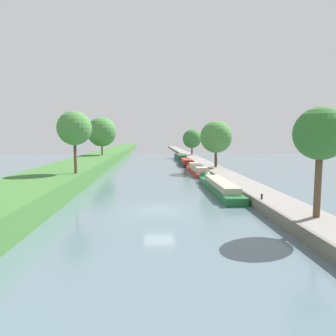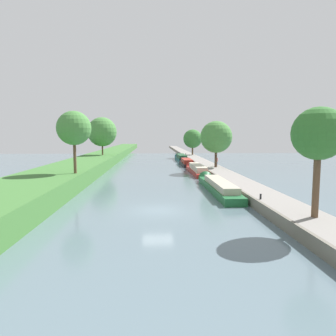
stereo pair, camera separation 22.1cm
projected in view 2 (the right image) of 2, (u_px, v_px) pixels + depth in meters
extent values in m
plane|color=slate|center=(158.00, 210.00, 25.00)|extent=(160.00, 160.00, 0.00)
cube|color=#3D7033|center=(8.00, 200.00, 24.31)|extent=(7.45, 260.00, 1.90)
cube|color=gray|center=(275.00, 204.00, 25.44)|extent=(3.19, 260.00, 0.85)
cube|color=#6B665B|center=(255.00, 204.00, 25.36)|extent=(0.25, 260.00, 0.90)
cube|color=#1E6033|center=(219.00, 189.00, 32.99)|extent=(1.99, 14.19, 0.73)
cube|color=#B2A893|center=(220.00, 184.00, 32.21)|extent=(1.63, 9.93, 0.62)
cone|color=#1E6033|center=(206.00, 179.00, 40.63)|extent=(1.89, 1.19, 1.89)
cube|color=maroon|center=(197.00, 171.00, 49.39)|extent=(1.95, 13.17, 0.60)
cube|color=beige|center=(198.00, 167.00, 48.66)|extent=(1.59, 9.22, 0.84)
cone|color=maroon|center=(191.00, 167.00, 56.51)|extent=(1.85, 1.17, 1.85)
cube|color=black|center=(187.00, 164.00, 62.53)|extent=(2.11, 10.07, 0.56)
cube|color=maroon|center=(187.00, 161.00, 61.96)|extent=(1.73, 7.05, 0.80)
cone|color=black|center=(184.00, 162.00, 68.16)|extent=(2.00, 1.27, 2.00)
cube|color=#195B60|center=(181.00, 159.00, 75.16)|extent=(2.17, 13.13, 0.62)
cube|color=#234C2D|center=(181.00, 156.00, 74.43)|extent=(1.78, 9.19, 0.89)
cone|color=#195B60|center=(179.00, 157.00, 82.33)|extent=(2.06, 1.30, 2.06)
cylinder|color=brown|center=(316.00, 183.00, 19.46)|extent=(0.43, 0.43, 4.43)
sphere|color=#33702D|center=(319.00, 133.00, 19.13)|extent=(3.34, 3.34, 3.34)
cylinder|color=#4C3828|center=(216.00, 156.00, 50.67)|extent=(0.41, 0.41, 3.56)
sphere|color=#47843D|center=(216.00, 137.00, 50.33)|extent=(5.24, 5.24, 5.24)
cylinder|color=brown|center=(193.00, 149.00, 83.73)|extent=(0.43, 0.43, 2.96)
sphere|color=#387533|center=(193.00, 139.00, 83.43)|extent=(5.09, 5.09, 5.09)
cylinder|color=brown|center=(75.00, 156.00, 33.77)|extent=(0.33, 0.33, 3.96)
sphere|color=#47843D|center=(74.00, 128.00, 33.45)|extent=(3.74, 3.74, 3.74)
cylinder|color=brown|center=(102.00, 147.00, 65.67)|extent=(0.32, 0.32, 3.25)
sphere|color=#47843D|center=(102.00, 132.00, 65.32)|extent=(6.21, 6.21, 6.21)
cylinder|color=#282D42|center=(217.00, 164.00, 52.33)|extent=(0.26, 0.26, 0.82)
cylinder|color=#B22D28|center=(217.00, 160.00, 52.26)|extent=(0.34, 0.34, 0.62)
sphere|color=tan|center=(217.00, 157.00, 52.21)|extent=(0.22, 0.22, 0.22)
cylinder|color=black|center=(261.00, 197.00, 25.20)|extent=(0.16, 0.16, 0.45)
cylinder|color=black|center=(186.00, 154.00, 82.19)|extent=(0.16, 0.16, 0.45)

